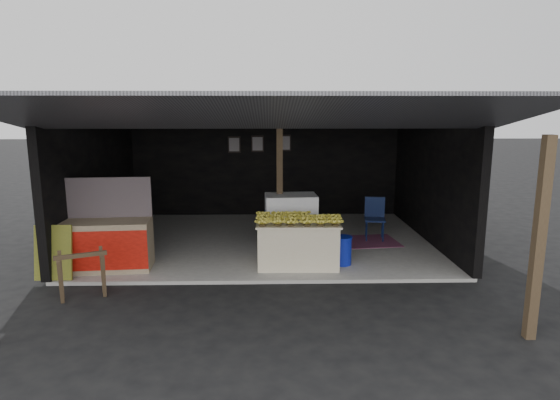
{
  "coord_description": "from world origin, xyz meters",
  "views": [
    {
      "loc": [
        0.09,
        -7.2,
        2.77
      ],
      "look_at": [
        0.3,
        1.52,
        1.1
      ],
      "focal_mm": 30.0,
      "sensor_mm": 36.0,
      "label": 1
    }
  ],
  "objects_px": {
    "neighbor_stall": "(106,243)",
    "plastic_chair": "(375,215)",
    "sawhorse": "(82,270)",
    "water_barrel": "(342,251)",
    "white_crate": "(291,222)",
    "banana_table": "(298,243)"
  },
  "relations": [
    {
      "from": "banana_table",
      "to": "neighbor_stall",
      "type": "relative_size",
      "value": 0.93
    },
    {
      "from": "water_barrel",
      "to": "banana_table",
      "type": "bearing_deg",
      "value": -178.29
    },
    {
      "from": "white_crate",
      "to": "water_barrel",
      "type": "xyz_separation_m",
      "value": [
        0.88,
        -0.95,
        -0.31
      ]
    },
    {
      "from": "sawhorse",
      "to": "water_barrel",
      "type": "xyz_separation_m",
      "value": [
        4.08,
        1.33,
        -0.14
      ]
    },
    {
      "from": "banana_table",
      "to": "water_barrel",
      "type": "height_order",
      "value": "banana_table"
    },
    {
      "from": "white_crate",
      "to": "sawhorse",
      "type": "xyz_separation_m",
      "value": [
        -3.2,
        -2.28,
        -0.16
      ]
    },
    {
      "from": "white_crate",
      "to": "plastic_chair",
      "type": "height_order",
      "value": "white_crate"
    },
    {
      "from": "plastic_chair",
      "to": "water_barrel",
      "type": "bearing_deg",
      "value": -110.02
    },
    {
      "from": "sawhorse",
      "to": "banana_table",
      "type": "bearing_deg",
      "value": -0.8
    },
    {
      "from": "sawhorse",
      "to": "white_crate",
      "type": "bearing_deg",
      "value": 12.94
    },
    {
      "from": "neighbor_stall",
      "to": "plastic_chair",
      "type": "relative_size",
      "value": 1.76
    },
    {
      "from": "sawhorse",
      "to": "plastic_chair",
      "type": "bearing_deg",
      "value": 8.48
    },
    {
      "from": "sawhorse",
      "to": "water_barrel",
      "type": "relative_size",
      "value": 1.7
    },
    {
      "from": "neighbor_stall",
      "to": "plastic_chair",
      "type": "distance_m",
      "value": 5.4
    },
    {
      "from": "banana_table",
      "to": "white_crate",
      "type": "height_order",
      "value": "white_crate"
    },
    {
      "from": "white_crate",
      "to": "sawhorse",
      "type": "bearing_deg",
      "value": -147.75
    },
    {
      "from": "neighbor_stall",
      "to": "sawhorse",
      "type": "relative_size",
      "value": 1.92
    },
    {
      "from": "white_crate",
      "to": "plastic_chair",
      "type": "distance_m",
      "value": 1.97
    },
    {
      "from": "banana_table",
      "to": "sawhorse",
      "type": "bearing_deg",
      "value": -157.02
    },
    {
      "from": "neighbor_stall",
      "to": "sawhorse",
      "type": "height_order",
      "value": "neighbor_stall"
    },
    {
      "from": "water_barrel",
      "to": "plastic_chair",
      "type": "distance_m",
      "value": 1.96
    },
    {
      "from": "white_crate",
      "to": "water_barrel",
      "type": "relative_size",
      "value": 2.28
    }
  ]
}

